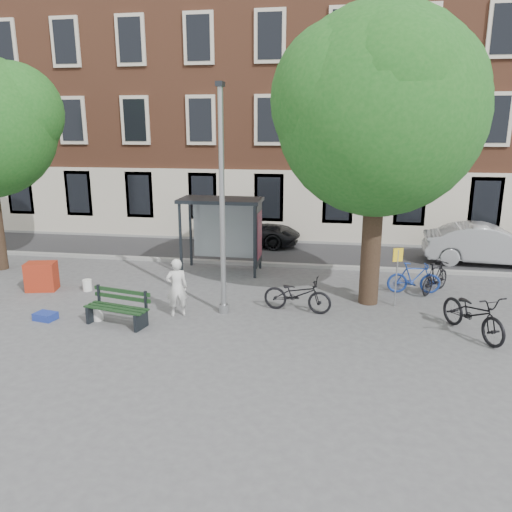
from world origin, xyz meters
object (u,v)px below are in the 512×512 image
object	(u,v)px
notice_sign	(397,266)
bike_a	(297,294)
painter	(177,288)
bike_b	(414,278)
red_stand	(42,276)
bus_shelter	(233,218)
car_silver	(487,245)
bench	(118,309)
bike_d	(435,277)
lamppost	(222,214)
bike_c	(473,313)
car_dark	(249,230)

from	to	relation	value
notice_sign	bike_a	bearing A→B (deg)	176.25
painter	bike_b	size ratio (longest dim) A/B	0.99
bike_b	red_stand	xyz separation A→B (m)	(-11.55, -1.61, -0.04)
bus_shelter	car_silver	distance (m)	9.60
bench	bike_b	size ratio (longest dim) A/B	1.11
bike_d	notice_sign	bearing A→B (deg)	82.54
lamppost	bike_a	bearing A→B (deg)	12.18
red_stand	bike_d	bearing A→B (deg)	8.37
painter	red_stand	size ratio (longest dim) A/B	1.79
notice_sign	bench	bearing A→B (deg)	177.80
bus_shelter	bike_b	world-z (taller)	bus_shelter
bike_c	car_dark	distance (m)	11.41
lamppost	car_silver	size ratio (longest dim) A/B	1.35
bike_c	bike_d	world-z (taller)	bike_c
lamppost	bike_c	bearing A→B (deg)	-4.46
bench	notice_sign	bearing A→B (deg)	31.78
bike_a	car_silver	xyz separation A→B (m)	(6.59, 6.17, 0.24)
bus_shelter	car_dark	size ratio (longest dim) A/B	0.64
red_stand	notice_sign	world-z (taller)	notice_sign
bike_c	bike_d	bearing A→B (deg)	68.92
car_dark	bench	bearing A→B (deg)	174.10
bike_a	bike_c	size ratio (longest dim) A/B	0.88
bus_shelter	bike_d	xyz separation A→B (m)	(6.70, -1.31, -1.42)
bench	car_silver	bearing A→B (deg)	47.50
car_silver	red_stand	xyz separation A→B (m)	(-14.71, -5.60, -0.30)
bike_d	bike_a	bearing A→B (deg)	65.05
lamppost	bench	world-z (taller)	lamppost
bike_a	red_stand	bearing A→B (deg)	95.00
bike_c	red_stand	bearing A→B (deg)	146.60
lamppost	car_dark	bearing A→B (deg)	95.45
bike_a	car_dark	xyz separation A→B (m)	(-2.80, 7.92, 0.12)
lamppost	bike_c	xyz separation A→B (m)	(6.41, -0.50, -2.21)
bench	car_dark	distance (m)	9.77
car_dark	notice_sign	xyz separation A→B (m)	(5.54, -7.03, 0.59)
car_dark	car_silver	bearing A→B (deg)	-96.16
lamppost	notice_sign	bearing A→B (deg)	15.56
bike_a	bike_d	world-z (taller)	bike_a
car_dark	bike_a	bearing A→B (deg)	-156.15
bike_a	notice_sign	bearing A→B (deg)	-63.03
bench	bike_a	size ratio (longest dim) A/B	0.94
car_dark	red_stand	size ratio (longest dim) A/B	4.98
bus_shelter	bike_a	bearing A→B (deg)	-54.63
bus_shelter	car_silver	size ratio (longest dim) A/B	0.63
bench	red_stand	xyz separation A→B (m)	(-3.58, 2.26, 0.04)
bike_c	car_silver	xyz separation A→B (m)	(2.18, 7.10, 0.18)
bike_c	notice_sign	size ratio (longest dim) A/B	1.26
painter	car_silver	world-z (taller)	painter
bike_a	bike_d	xyz separation A→B (m)	(4.09, 2.37, -0.01)
bike_a	car_dark	world-z (taller)	car_dark
bus_shelter	car_dark	xyz separation A→B (m)	(-0.19, 4.24, -1.30)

